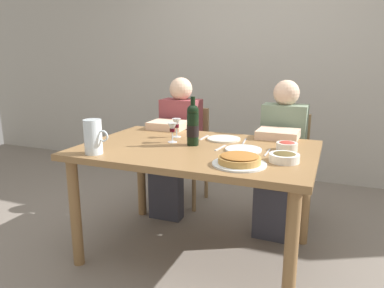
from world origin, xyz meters
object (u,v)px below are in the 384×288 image
at_px(dining_table, 197,161).
at_px(diner_right, 281,152).
at_px(baked_tart, 239,160).
at_px(wine_glass_right_diner, 172,129).
at_px(chair_left, 186,149).
at_px(wine_glass_left_diner, 177,124).
at_px(chair_right, 284,159).
at_px(olive_bowl, 284,157).
at_px(dinner_plate_right_setting, 224,139).
at_px(diner_left, 176,141).
at_px(salad_bowl, 287,146).
at_px(water_pitcher, 93,139).
at_px(wine_bottle, 193,125).
at_px(dinner_plate_left_setting, 243,149).

distance_m(dining_table, diner_right, 0.78).
xyz_separation_m(baked_tart, wine_glass_right_diner, (-0.56, 0.35, 0.07)).
relative_size(baked_tart, chair_left, 0.34).
relative_size(wine_glass_left_diner, chair_right, 0.16).
distance_m(olive_bowl, chair_right, 1.05).
bearing_deg(dining_table, wine_glass_right_diner, 163.53).
distance_m(baked_tart, dinner_plate_right_setting, 0.62).
bearing_deg(diner_right, diner_left, -0.50).
xyz_separation_m(salad_bowl, dinner_plate_right_setting, (-0.45, 0.14, -0.02)).
relative_size(water_pitcher, olive_bowl, 1.24).
xyz_separation_m(water_pitcher, salad_bowl, (1.07, 0.52, -0.06)).
bearing_deg(wine_glass_right_diner, chair_right, 50.87).
xyz_separation_m(salad_bowl, olive_bowl, (0.02, -0.27, -0.00)).
xyz_separation_m(salad_bowl, wine_glass_right_diner, (-0.76, -0.07, 0.07)).
xyz_separation_m(diner_left, diner_right, (0.90, -0.02, 0.00)).
height_order(chair_left, diner_right, diner_right).
relative_size(olive_bowl, diner_left, 0.15).
bearing_deg(chair_right, dinner_plate_right_setting, 60.39).
xyz_separation_m(baked_tart, chair_right, (0.09, 1.16, -0.29)).
distance_m(wine_glass_right_diner, diner_left, 0.68).
xyz_separation_m(olive_bowl, wine_glass_right_diner, (-0.78, 0.20, 0.07)).
distance_m(wine_glass_left_diner, chair_right, 1.02).
xyz_separation_m(water_pitcher, diner_right, (0.96, 1.02, -0.24)).
height_order(dining_table, wine_glass_left_diner, wine_glass_left_diner).
bearing_deg(dinner_plate_right_setting, wine_bottle, -121.89).
xyz_separation_m(dining_table, water_pitcher, (-0.51, -0.39, 0.18)).
bearing_deg(water_pitcher, chair_left, 87.19).
distance_m(wine_bottle, dinner_plate_left_setting, 0.37).
distance_m(olive_bowl, chair_left, 1.48).
bearing_deg(wine_glass_left_diner, dinner_plate_right_setting, 7.68).
xyz_separation_m(dining_table, dinner_plate_right_setting, (0.10, 0.27, 0.10)).
xyz_separation_m(wine_bottle, diner_right, (0.49, 0.59, -0.28)).
xyz_separation_m(dinner_plate_right_setting, chair_left, (-0.55, 0.62, -0.27)).
xyz_separation_m(olive_bowl, dinner_plate_right_setting, (-0.48, 0.41, -0.02)).
relative_size(wine_bottle, water_pitcher, 1.54).
bearing_deg(water_pitcher, diner_left, 86.35).
relative_size(water_pitcher, diner_right, 0.18).
bearing_deg(baked_tart, olive_bowl, 34.69).
xyz_separation_m(wine_glass_right_diner, diner_right, (0.65, 0.57, -0.24)).
bearing_deg(chair_left, water_pitcher, 86.08).
height_order(wine_glass_right_diner, diner_left, diner_left).
distance_m(salad_bowl, dinner_plate_right_setting, 0.48).
xyz_separation_m(diner_left, chair_right, (0.90, 0.21, -0.12)).
bearing_deg(diner_left, dinner_plate_left_setting, 138.90).
xyz_separation_m(wine_glass_right_diner, diner_left, (-0.24, 0.59, -0.24)).
distance_m(water_pitcher, diner_right, 1.42).
bearing_deg(water_pitcher, olive_bowl, 13.05).
relative_size(chair_right, diner_right, 0.75).
bearing_deg(baked_tart, dinner_plate_right_setting, 114.86).
distance_m(dining_table, wine_glass_right_diner, 0.28).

